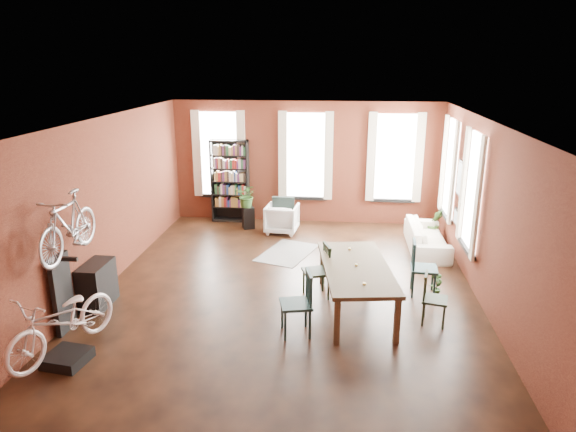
# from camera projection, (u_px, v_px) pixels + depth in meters

# --- Properties ---
(room) EXTENTS (9.00, 9.04, 3.22)m
(room) POSITION_uv_depth(u_px,v_px,m) (304.00, 175.00, 9.63)
(room) COLOR black
(room) RESTS_ON ground
(dining_table) EXTENTS (1.43, 2.56, 0.83)m
(dining_table) POSITION_uv_depth(u_px,v_px,m) (355.00, 288.00, 8.89)
(dining_table) COLOR brown
(dining_table) RESTS_ON ground
(dining_chair_a) EXTENTS (0.58, 0.58, 1.04)m
(dining_chair_a) POSITION_uv_depth(u_px,v_px,m) (296.00, 304.00, 8.08)
(dining_chair_a) COLOR #1C3C3E
(dining_chair_a) RESTS_ON ground
(dining_chair_b) EXTENTS (0.58, 0.58, 0.99)m
(dining_chair_b) POSITION_uv_depth(u_px,v_px,m) (316.00, 271.00, 9.38)
(dining_chair_b) COLOR black
(dining_chair_b) RESTS_ON ground
(dining_chair_c) EXTENTS (0.48, 0.48, 0.87)m
(dining_chair_c) POSITION_uv_depth(u_px,v_px,m) (435.00, 299.00, 8.43)
(dining_chair_c) COLOR black
(dining_chair_c) RESTS_ON ground
(dining_chair_d) EXTENTS (0.51, 0.51, 1.03)m
(dining_chair_d) POSITION_uv_depth(u_px,v_px,m) (424.00, 268.00, 9.47)
(dining_chair_d) COLOR #183336
(dining_chair_d) RESTS_ON ground
(bookshelf) EXTENTS (1.00, 0.32, 2.20)m
(bookshelf) POSITION_uv_depth(u_px,v_px,m) (230.00, 181.00, 13.66)
(bookshelf) COLOR black
(bookshelf) RESTS_ON ground
(white_armchair) EXTENTS (0.83, 0.79, 0.79)m
(white_armchair) POSITION_uv_depth(u_px,v_px,m) (282.00, 217.00, 12.93)
(white_armchair) COLOR silver
(white_armchair) RESTS_ON ground
(cream_sofa) EXTENTS (0.61, 2.08, 0.81)m
(cream_sofa) POSITION_uv_depth(u_px,v_px,m) (427.00, 233.00, 11.74)
(cream_sofa) COLOR beige
(cream_sofa) RESTS_ON ground
(striped_rug) EXTENTS (1.42, 1.79, 0.01)m
(striped_rug) POSITION_uv_depth(u_px,v_px,m) (287.00, 253.00, 11.64)
(striped_rug) COLOR black
(striped_rug) RESTS_ON ground
(bike_trainer) EXTENTS (0.63, 0.63, 0.16)m
(bike_trainer) POSITION_uv_depth(u_px,v_px,m) (67.00, 358.00, 7.41)
(bike_trainer) COLOR black
(bike_trainer) RESTS_ON ground
(bike_wall_rack) EXTENTS (0.16, 0.60, 1.30)m
(bike_wall_rack) POSITION_uv_depth(u_px,v_px,m) (62.00, 294.00, 8.14)
(bike_wall_rack) COLOR black
(bike_wall_rack) RESTS_ON ground
(console_table) EXTENTS (0.40, 0.80, 0.80)m
(console_table) POSITION_uv_depth(u_px,v_px,m) (97.00, 285.00, 9.05)
(console_table) COLOR black
(console_table) RESTS_ON ground
(plant_stand) EXTENTS (0.37, 0.37, 0.56)m
(plant_stand) POSITION_uv_depth(u_px,v_px,m) (248.00, 218.00, 13.28)
(plant_stand) COLOR black
(plant_stand) RESTS_ON ground
(plant_by_sofa) EXTENTS (0.47, 0.76, 0.32)m
(plant_by_sofa) POSITION_uv_depth(u_px,v_px,m) (434.00, 231.00, 12.62)
(plant_by_sofa) COLOR #355B24
(plant_by_sofa) RESTS_ON ground
(plant_small) EXTENTS (0.48, 0.54, 0.17)m
(plant_small) POSITION_uv_depth(u_px,v_px,m) (436.00, 292.00, 9.50)
(plant_small) COLOR #265120
(plant_small) RESTS_ON ground
(bicycle_floor) EXTENTS (0.95, 1.15, 1.88)m
(bicycle_floor) POSITION_uv_depth(u_px,v_px,m) (59.00, 292.00, 7.14)
(bicycle_floor) COLOR silver
(bicycle_floor) RESTS_ON bike_trainer
(bicycle_hung) EXTENTS (0.47, 1.00, 1.66)m
(bicycle_hung) POSITION_uv_depth(u_px,v_px,m) (65.00, 204.00, 7.68)
(bicycle_hung) COLOR #A5A8AD
(bicycle_hung) RESTS_ON bike_wall_rack
(plant_on_stand) EXTENTS (0.64, 0.69, 0.48)m
(plant_on_stand) POSITION_uv_depth(u_px,v_px,m) (247.00, 198.00, 13.14)
(plant_on_stand) COLOR #2E5923
(plant_on_stand) RESTS_ON plant_stand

